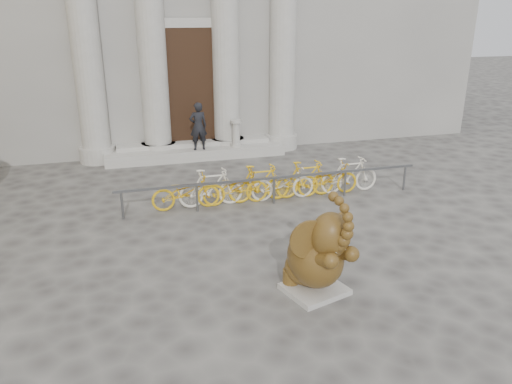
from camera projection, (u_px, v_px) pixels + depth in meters
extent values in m
plane|color=#474442|center=(286.00, 303.00, 8.54)|extent=(80.00, 80.00, 0.00)
cube|color=black|center=(191.00, 87.00, 16.72)|extent=(2.40, 0.16, 4.00)
cylinder|color=#A8A59E|center=(84.00, 36.00, 15.21)|extent=(0.90, 0.90, 8.00)
cylinder|color=#A8A59E|center=(151.00, 35.00, 15.72)|extent=(0.90, 0.90, 8.00)
cylinder|color=#A8A59E|center=(225.00, 34.00, 16.33)|extent=(0.90, 0.90, 8.00)
cylinder|color=#A8A59E|center=(283.00, 33.00, 16.85)|extent=(0.90, 0.90, 8.00)
cube|color=#A8A59E|center=(196.00, 152.00, 16.98)|extent=(6.00, 1.20, 0.36)
cube|color=#A8A59E|center=(314.00, 289.00, 8.88)|extent=(1.21, 1.15, 0.10)
ellipsoid|color=black|center=(308.00, 267.00, 8.94)|extent=(1.03, 1.01, 0.64)
ellipsoid|color=black|center=(315.00, 257.00, 8.68)|extent=(1.26, 1.42, 1.04)
cylinder|color=black|center=(291.00, 276.00, 8.96)|extent=(0.37, 0.37, 0.26)
cylinder|color=black|center=(314.00, 268.00, 9.24)|extent=(0.37, 0.37, 0.26)
cylinder|color=black|center=(321.00, 259.00, 8.19)|extent=(0.40, 0.64, 0.40)
cylinder|color=black|center=(341.00, 253.00, 8.41)|extent=(0.40, 0.64, 0.40)
ellipsoid|color=black|center=(330.00, 235.00, 8.21)|extent=(0.83, 0.81, 0.80)
cylinder|color=black|center=(309.00, 240.00, 8.15)|extent=(0.68, 0.07, 0.68)
cylinder|color=black|center=(341.00, 230.00, 8.49)|extent=(0.59, 0.43, 0.68)
cone|color=beige|center=(332.00, 250.00, 8.04)|extent=(0.18, 0.23, 0.11)
cone|color=beige|center=(343.00, 247.00, 8.16)|extent=(0.08, 0.23, 0.11)
cube|color=slate|center=(274.00, 178.00, 12.73)|extent=(8.00, 0.06, 0.06)
cylinder|color=slate|center=(122.00, 205.00, 11.88)|extent=(0.06, 0.06, 0.70)
cylinder|color=slate|center=(197.00, 198.00, 12.34)|extent=(0.06, 0.06, 0.70)
cylinder|color=slate|center=(274.00, 191.00, 12.85)|extent=(0.06, 0.06, 0.70)
cylinder|color=slate|center=(345.00, 184.00, 13.36)|extent=(0.06, 0.06, 0.70)
cylinder|color=slate|center=(404.00, 178.00, 13.82)|extent=(0.06, 0.06, 0.70)
imported|color=yellow|center=(186.00, 190.00, 12.45)|extent=(1.70, 0.50, 1.00)
imported|color=silver|center=(211.00, 188.00, 12.62)|extent=(1.66, 0.47, 1.00)
imported|color=yellow|center=(235.00, 185.00, 12.78)|extent=(1.70, 0.50, 1.00)
imported|color=yellow|center=(259.00, 183.00, 12.94)|extent=(1.66, 0.47, 1.00)
imported|color=silver|center=(283.00, 181.00, 13.11)|extent=(1.70, 0.50, 1.00)
imported|color=yellow|center=(305.00, 179.00, 13.27)|extent=(1.66, 0.47, 1.00)
imported|color=yellow|center=(328.00, 177.00, 13.44)|extent=(1.70, 0.50, 1.00)
imported|color=silver|center=(349.00, 175.00, 13.60)|extent=(1.66, 0.47, 1.00)
imported|color=black|center=(198.00, 126.00, 16.34)|extent=(0.58, 0.38, 1.57)
cylinder|color=#A8A59E|center=(236.00, 145.00, 16.97)|extent=(0.37, 0.37, 0.11)
cylinder|color=#A8A59E|center=(236.00, 134.00, 16.84)|extent=(0.26, 0.26, 0.83)
cylinder|color=#A8A59E|center=(236.00, 122.00, 16.69)|extent=(0.37, 0.37, 0.09)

